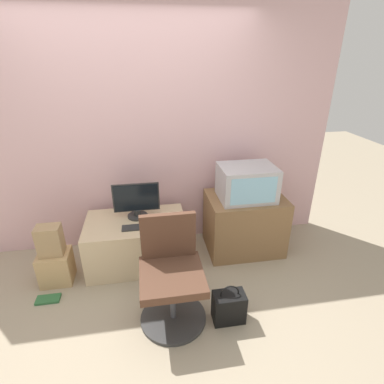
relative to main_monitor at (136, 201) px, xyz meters
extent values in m
plane|color=tan|center=(0.03, -0.96, -0.70)|extent=(12.00, 12.00, 0.00)
cube|color=beige|center=(0.03, 0.36, 0.60)|extent=(4.40, 0.05, 2.60)
cube|color=#CCB289|center=(-0.03, -0.09, -0.44)|extent=(1.03, 0.64, 0.51)
cube|color=olive|center=(1.19, -0.03, -0.37)|extent=(0.84, 0.60, 0.66)
cylinder|color=#2D2D2D|center=(0.00, 0.00, -0.18)|extent=(0.21, 0.21, 0.02)
cylinder|color=#2D2D2D|center=(0.00, 0.00, -0.13)|extent=(0.07, 0.07, 0.06)
cube|color=#2D2D2D|center=(0.00, 0.00, 0.04)|extent=(0.48, 0.01, 0.31)
cube|color=black|center=(0.00, 0.00, 0.04)|extent=(0.45, 0.02, 0.28)
cube|color=#2D2D2D|center=(0.02, -0.23, -0.18)|extent=(0.35, 0.11, 0.01)
ellipsoid|color=black|center=(0.24, -0.23, -0.17)|extent=(0.07, 0.03, 0.03)
cube|color=#B7B7BC|center=(1.17, -0.05, 0.15)|extent=(0.58, 0.44, 0.36)
cube|color=#8CC6E5|center=(1.17, -0.27, 0.15)|extent=(0.48, 0.01, 0.28)
cylinder|color=#333333|center=(0.26, -0.95, -0.68)|extent=(0.56, 0.56, 0.03)
cylinder|color=#4C4C51|center=(0.26, -0.95, -0.47)|extent=(0.05, 0.05, 0.40)
cube|color=#513323|center=(0.26, -0.95, -0.23)|extent=(0.51, 0.51, 0.07)
cube|color=#513323|center=(0.26, -0.71, 0.01)|extent=(0.46, 0.05, 0.41)
cube|color=tan|center=(-0.82, -0.27, -0.53)|extent=(0.30, 0.26, 0.33)
cube|color=#A3845B|center=(-0.82, -0.27, -0.22)|extent=(0.22, 0.16, 0.30)
cube|color=black|center=(0.73, -1.03, -0.56)|extent=(0.27, 0.16, 0.28)
torus|color=black|center=(0.73, -1.03, -0.41)|extent=(0.16, 0.01, 0.16)
cube|color=#2D6638|center=(-0.86, -0.54, -0.68)|extent=(0.21, 0.11, 0.02)
camera|label=1|loc=(0.11, -2.84, 1.39)|focal=28.00mm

